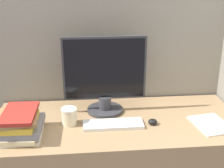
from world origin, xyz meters
name	(u,v)px	position (x,y,z in m)	size (l,w,h in m)	color
cubicle_panel_rear	(112,84)	(0.00, 0.72, 0.85)	(1.96, 0.04, 1.69)	gray
monitor	(105,79)	(-0.07, 0.49, 0.98)	(0.54, 0.24, 0.51)	#333338
keyboard	(113,124)	(-0.04, 0.28, 0.75)	(0.36, 0.13, 0.02)	silver
mouse	(153,122)	(0.20, 0.27, 0.76)	(0.06, 0.05, 0.04)	black
coffee_cup	(69,116)	(-0.30, 0.32, 0.80)	(0.09, 0.09, 0.11)	beige
book_stack	(20,125)	(-0.58, 0.21, 0.82)	(0.26, 0.29, 0.15)	silver
paper_pile	(211,124)	(0.56, 0.23, 0.75)	(0.23, 0.28, 0.01)	white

